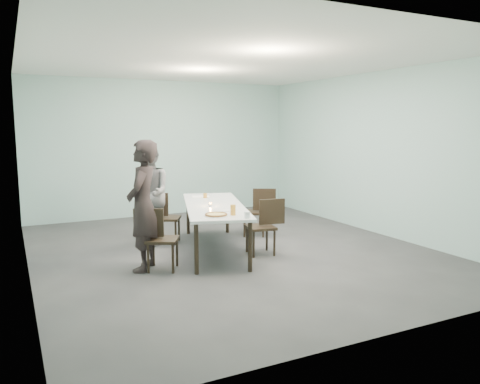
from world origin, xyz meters
name	(u,v)px	position (x,y,z in m)	size (l,w,h in m)	color
ground	(231,250)	(0.00, 0.00, 0.00)	(7.00, 7.00, 0.00)	#333335
room_shell	(230,125)	(0.00, 0.00, 2.03)	(6.02, 7.02, 3.01)	#9BC3C0
table	(214,208)	(-0.23, 0.13, 0.69)	(1.64, 2.75, 0.75)	white
chair_near_left	(157,235)	(-1.37, -0.47, 0.50)	(0.65, 0.57, 0.87)	black
chair_far_left	(163,214)	(-0.84, 0.97, 0.50)	(0.65, 0.57, 0.87)	black
chair_near_right	(265,223)	(0.40, -0.43, 0.50)	(0.64, 0.48, 0.87)	black
chair_far_right	(258,208)	(0.91, 0.73, 0.50)	(0.65, 0.57, 0.87)	black
diner_near	(143,206)	(-1.53, -0.39, 0.91)	(0.66, 0.44, 1.82)	black
diner_far	(148,194)	(-1.07, 0.98, 0.87)	(0.84, 0.66, 1.73)	slate
pizza	(216,215)	(-0.59, -0.77, 0.77)	(0.34, 0.34, 0.04)	white
side_plate	(227,211)	(-0.29, -0.48, 0.76)	(0.18, 0.18, 0.01)	white
beer_glass	(233,210)	(-0.35, -0.82, 0.82)	(0.08, 0.08, 0.15)	orange
water_tumbler	(247,215)	(-0.27, -1.10, 0.80)	(0.08, 0.08, 0.09)	silver
tealight	(210,205)	(-0.35, 0.02, 0.77)	(0.06, 0.06, 0.05)	silver
amber_tumbler	(205,196)	(-0.09, 0.86, 0.79)	(0.07, 0.07, 0.08)	orange
menu	(201,197)	(-0.11, 1.01, 0.75)	(0.30, 0.22, 0.01)	silver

